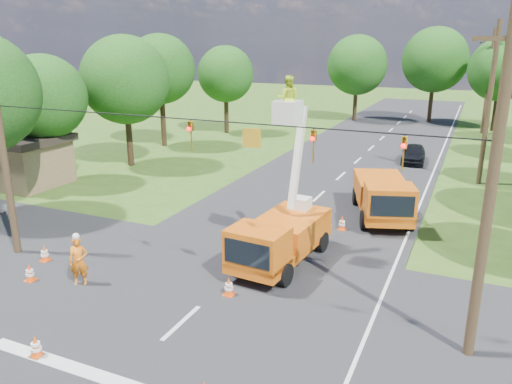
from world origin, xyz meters
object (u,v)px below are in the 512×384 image
at_px(second_truck, 383,196).
at_px(tree_left_e, 160,69).
at_px(tree_left_f, 226,74).
at_px(pole_right_far, 488,81).
at_px(tree_left_c, 44,97).
at_px(ground_worker, 79,261).
at_px(traffic_cone_8, 229,287).
at_px(tree_far_c, 501,70).
at_px(tree_left_d, 125,80).
at_px(traffic_cone_7, 401,195).
at_px(traffic_cone_0, 36,347).
at_px(distant_car, 414,154).
at_px(bucket_truck, 281,227).
at_px(traffic_cone_3, 342,223).
at_px(traffic_cone_5, 45,253).
at_px(tree_far_b, 435,60).
at_px(shed, 21,159).
at_px(pole_right_near, 492,186).
at_px(tree_far_a, 357,65).
at_px(traffic_cone_4, 30,273).
at_px(pole_left, 3,150).
at_px(traffic_cone_2, 308,231).
at_px(pole_right_mid, 489,103).

relative_size(second_truck, tree_left_e, 0.70).
xyz_separation_m(tree_left_e, tree_left_f, (2.00, 8.00, -0.81)).
relative_size(pole_right_far, tree_left_c, 1.24).
xyz_separation_m(ground_worker, tree_left_e, (-11.89, 23.19, 5.54)).
xyz_separation_m(traffic_cone_8, tree_far_c, (8.94, 41.71, 5.70)).
relative_size(tree_left_d, tree_left_f, 1.10).
bearing_deg(tree_far_c, tree_left_c, -128.23).
relative_size(ground_worker, traffic_cone_8, 2.68).
bearing_deg(tree_far_c, traffic_cone_7, -100.14).
bearing_deg(traffic_cone_0, distant_car, 77.09).
height_order(bucket_truck, traffic_cone_0, bucket_truck).
bearing_deg(traffic_cone_3, distant_car, 85.33).
relative_size(second_truck, traffic_cone_5, 9.22).
height_order(distant_car, tree_far_b, tree_far_b).
xyz_separation_m(shed, tree_left_e, (1.20, 14.00, 4.87)).
xyz_separation_m(distant_car, traffic_cone_8, (-3.34, -23.92, -0.33)).
height_order(traffic_cone_0, pole_right_near, pole_right_near).
height_order(tree_left_f, tree_far_a, tree_far_a).
height_order(traffic_cone_4, pole_right_far, pole_right_far).
bearing_deg(ground_worker, traffic_cone_0, -94.85).
bearing_deg(pole_right_near, distant_car, 100.76).
bearing_deg(tree_left_f, tree_left_e, -104.04).
bearing_deg(tree_far_b, pole_left, -105.52).
distance_m(traffic_cone_8, pole_right_near, 9.26).
height_order(bucket_truck, ground_worker, bucket_truck).
bearing_deg(traffic_cone_0, tree_left_d, 121.02).
height_order(ground_worker, traffic_cone_8, ground_worker).
bearing_deg(traffic_cone_5, traffic_cone_2, 36.97).
bearing_deg(pole_right_mid, tree_far_b, 102.41).
relative_size(second_truck, tree_far_b, 0.63).
bearing_deg(traffic_cone_3, pole_left, -145.62).
xyz_separation_m(traffic_cone_2, traffic_cone_3, (1.17, 1.60, 0.00)).
distance_m(traffic_cone_7, pole_right_mid, 8.56).
height_order(pole_right_far, tree_left_d, pole_right_far).
xyz_separation_m(traffic_cone_2, traffic_cone_8, (-0.88, -6.39, 0.00)).
bearing_deg(pole_right_far, traffic_cone_3, -100.54).
relative_size(traffic_cone_2, traffic_cone_8, 1.00).
bearing_deg(pole_left, tree_far_b, 74.48).
distance_m(ground_worker, shed, 16.01).
bearing_deg(traffic_cone_7, tree_left_e, 159.64).
height_order(ground_worker, distant_car, ground_worker).
bearing_deg(tree_far_c, pole_right_mid, -92.60).
bearing_deg(tree_far_a, second_truck, -74.38).
relative_size(tree_left_e, tree_far_a, 0.99).
height_order(shed, tree_far_c, tree_far_c).
bearing_deg(tree_far_c, pole_right_near, -91.36).
xyz_separation_m(traffic_cone_4, tree_far_a, (1.82, 44.78, 5.83)).
relative_size(traffic_cone_7, pole_right_far, 0.07).
height_order(traffic_cone_4, pole_right_near, pole_right_near).
bearing_deg(tree_far_b, distant_car, -87.52).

